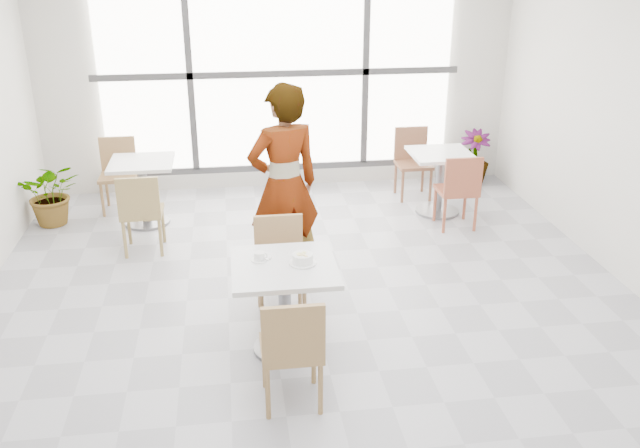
{
  "coord_description": "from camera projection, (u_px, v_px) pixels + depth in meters",
  "views": [
    {
      "loc": [
        -0.67,
        -5.1,
        3.03
      ],
      "look_at": [
        0.0,
        -0.3,
        1.0
      ],
      "focal_mm": 38.05,
      "sensor_mm": 36.0,
      "label": 1
    }
  ],
  "objects": [
    {
      "name": "bg_chair_right_near",
      "position": [
        459.0,
        187.0,
        7.54
      ],
      "size": [
        0.42,
        0.42,
        0.87
      ],
      "rotation": [
        0.0,
        0.0,
        3.14
      ],
      "color": "#A15037",
      "rests_on": "ground"
    },
    {
      "name": "bg_chair_left_near",
      "position": [
        141.0,
        209.0,
        6.93
      ],
      "size": [
        0.42,
        0.42,
        0.87
      ],
      "rotation": [
        0.0,
        0.0,
        3.14
      ],
      "color": "#9B824C",
      "rests_on": "ground"
    },
    {
      "name": "coffee_cup",
      "position": [
        260.0,
        257.0,
        5.22
      ],
      "size": [
        0.16,
        0.13,
        0.07
      ],
      "color": "white",
      "rests_on": "main_table"
    },
    {
      "name": "chair_far",
      "position": [
        280.0,
        260.0,
        5.82
      ],
      "size": [
        0.42,
        0.42,
        0.87
      ],
      "color": "#A47C4E",
      "rests_on": "ground"
    },
    {
      "name": "person",
      "position": [
        284.0,
        186.0,
        6.22
      ],
      "size": [
        0.8,
        0.65,
        1.91
      ],
      "primitive_type": "imported",
      "rotation": [
        0.0,
        0.0,
        3.46
      ],
      "color": "black",
      "rests_on": "ground"
    },
    {
      "name": "bg_table_left",
      "position": [
        144.0,
        183.0,
        7.7
      ],
      "size": [
        0.7,
        0.7,
        0.75
      ],
      "color": "silver",
      "rests_on": "ground"
    },
    {
      "name": "wall_back",
      "position": [
        279.0,
        72.0,
        8.54
      ],
      "size": [
        6.0,
        0.0,
        6.0
      ],
      "primitive_type": "plane",
      "rotation": [
        1.57,
        0.0,
        0.0
      ],
      "color": "silver",
      "rests_on": "ground"
    },
    {
      "name": "plant_right",
      "position": [
        474.0,
        158.0,
        9.03
      ],
      "size": [
        0.48,
        0.48,
        0.73
      ],
      "primitive_type": "imported",
      "rotation": [
        0.0,
        0.0,
        -0.21
      ],
      "color": "#588948",
      "rests_on": "ground"
    },
    {
      "name": "bg_chair_right_far",
      "position": [
        412.0,
        157.0,
        8.57
      ],
      "size": [
        0.42,
        0.42,
        0.87
      ],
      "color": "brown",
      "rests_on": "ground"
    },
    {
      "name": "bg_table_right",
      "position": [
        440.0,
        174.0,
        8.01
      ],
      "size": [
        0.7,
        0.7,
        0.75
      ],
      "color": "white",
      "rests_on": "ground"
    },
    {
      "name": "plant_left",
      "position": [
        52.0,
        193.0,
        7.72
      ],
      "size": [
        0.73,
        0.65,
        0.75
      ],
      "primitive_type": "imported",
      "rotation": [
        0.0,
        0.0,
        0.1
      ],
      "color": "#5D863D",
      "rests_on": "ground"
    },
    {
      "name": "chair_near",
      "position": [
        292.0,
        346.0,
        4.57
      ],
      "size": [
        0.42,
        0.42,
        0.87
      ],
      "rotation": [
        0.0,
        0.0,
        3.14
      ],
      "color": "#9A7546",
      "rests_on": "ground"
    },
    {
      "name": "main_table",
      "position": [
        285.0,
        291.0,
        5.25
      ],
      "size": [
        0.8,
        0.8,
        0.75
      ],
      "color": "silver",
      "rests_on": "ground"
    },
    {
      "name": "bg_chair_left_far",
      "position": [
        118.0,
        169.0,
        8.13
      ],
      "size": [
        0.42,
        0.42,
        0.87
      ],
      "color": "#A3794C",
      "rests_on": "ground"
    },
    {
      "name": "window",
      "position": [
        279.0,
        73.0,
        8.48
      ],
      "size": [
        4.6,
        0.07,
        2.52
      ],
      "color": "white",
      "rests_on": "ground"
    },
    {
      "name": "oatmeal_bowl",
      "position": [
        303.0,
        259.0,
        5.16
      ],
      "size": [
        0.21,
        0.21,
        0.1
      ],
      "color": "white",
      "rests_on": "main_table"
    },
    {
      "name": "floor",
      "position": [
        315.0,
        316.0,
        5.92
      ],
      "size": [
        7.0,
        7.0,
        0.0
      ],
      "primitive_type": "plane",
      "color": "#9E9EA5",
      "rests_on": "ground"
    }
  ]
}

